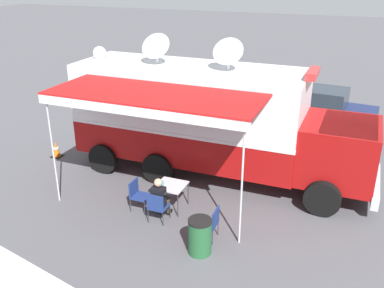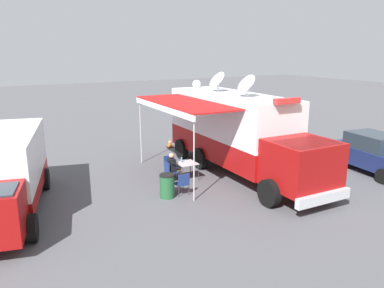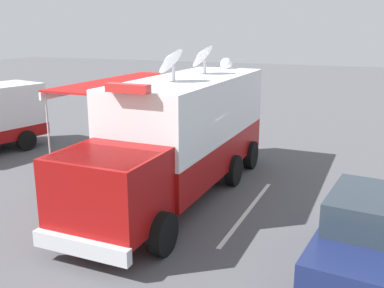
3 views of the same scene
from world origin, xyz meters
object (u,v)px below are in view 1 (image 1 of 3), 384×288
folding_chair_at_table (157,205)px  seated_responder (160,197)px  traffic_cone (56,149)px  car_behind_truck (321,110)px  command_truck (211,118)px  folding_chair_spare_by_truck (211,221)px  folding_chair_beside_table (138,193)px  trash_bin (200,236)px  folding_table (171,187)px  water_bottle (163,183)px

folding_chair_at_table → seated_responder: seated_responder is taller
traffic_cone → car_behind_truck: size_ratio=0.13×
command_truck → folding_chair_spare_by_truck: size_ratio=10.98×
folding_chair_beside_table → car_behind_truck: bearing=153.3°
trash_bin → traffic_cone: 7.50m
folding_table → trash_bin: size_ratio=0.90×
seated_responder → trash_bin: bearing=55.5°
folding_chair_beside_table → seated_responder: (0.23, 0.80, 0.14)m
folding_chair_beside_table → folding_table: bearing=114.2°
water_bottle → folding_chair_spare_by_truck: water_bottle is taller
folding_table → trash_bin: (1.64, 1.45, -0.22)m
folding_table → car_behind_truck: 8.56m
folding_chair_spare_by_truck → command_truck: bearing=-161.1°
water_bottle → seated_responder: size_ratio=0.18×
traffic_cone → folding_chair_spare_by_truck: bearing=67.5°
folding_chair_spare_by_truck → trash_bin: (0.61, -0.07, -0.06)m
command_truck → water_bottle: command_truck is taller
folding_chair_beside_table → traffic_cone: 4.89m
command_truck → trash_bin: 4.49m
water_bottle → folding_chair_beside_table: water_bottle is taller
car_behind_truck → traffic_cone: bearing=-54.3°
trash_bin → folding_chair_beside_table: bearing=-118.7°
folding_chair_at_table → seated_responder: (-0.19, 0.00, 0.14)m
seated_responder → folding_chair_beside_table: bearing=-105.9°
folding_table → folding_chair_beside_table: 0.95m
folding_chair_beside_table → trash_bin: trash_bin is taller
seated_responder → trash_bin: (1.03, 1.50, -0.20)m
folding_chair_at_table → folding_chair_beside_table: 0.90m
folding_table → trash_bin: 2.20m
folding_chair_spare_by_truck → folding_table: bearing=-124.0°
command_truck → folding_chair_spare_by_truck: command_truck is taller
command_truck → folding_table: command_truck is taller
traffic_cone → car_behind_truck: (-6.12, 8.53, 0.60)m
car_behind_truck → folding_chair_spare_by_truck: bearing=-11.3°
folding_table → folding_chair_at_table: (0.80, -0.05, -0.16)m
folding_chair_beside_table → car_behind_truck: (-8.27, 4.15, 0.37)m
folding_table → folding_chair_spare_by_truck: bearing=56.0°
folding_chair_at_table → seated_responder: bearing=178.5°
water_bottle → seated_responder: seated_responder is taller
folding_chair_beside_table → folding_chair_at_table: bearing=62.3°
water_bottle → folding_chair_beside_table: 0.79m
folding_chair_beside_table → car_behind_truck: 9.26m
command_truck → traffic_cone: command_truck is taller
folding_chair_spare_by_truck → traffic_cone: bearing=-112.5°
water_bottle → folding_chair_spare_by_truck: (0.86, 1.68, -0.32)m
traffic_cone → seated_responder: bearing=65.3°
folding_table → command_truck: bearing=172.3°
folding_table → water_bottle: bearing=-45.0°
trash_bin → car_behind_truck: bearing=169.0°
folding_table → water_bottle: size_ratio=3.66×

